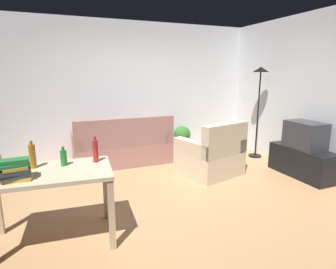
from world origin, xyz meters
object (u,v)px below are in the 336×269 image
Objects in this scene: tv at (305,135)px; potted_plant at (182,137)px; desk at (49,182)px; bottle_red at (95,151)px; book_stack at (15,170)px; bottle_green at (64,158)px; tv_stand at (302,162)px; bottle_amber at (33,156)px; torchiere_lamp at (260,88)px; couch at (123,148)px; armchair at (212,156)px.

tv reaches higher than potted_plant.
bottle_red is (0.47, 0.12, 0.24)m from desk.
tv is 2.13× the size of bottle_red.
bottle_green is at bearing 33.92° from book_stack.
potted_plant is at bearing 48.27° from bottle_red.
tv_stand is 3.88× the size of bottle_amber.
torchiere_lamp is 1.45× the size of desk.
desk is (-1.24, -2.21, 0.34)m from couch.
bottle_amber is at bearing 56.31° from couch.
couch is 1.42m from potted_plant.
bottle_amber is 1.01× the size of bottle_red.
tv is at bearing -89.83° from torchiere_lamp.
torchiere_lamp is at bearing -172.77° from armchair.
desk is at bearing -142.19° from bottle_green.
bottle_red is at bearing -131.73° from potted_plant.
bottle_red is (-3.39, -0.32, 0.65)m from tv_stand.
tv_stand is 1.93× the size of potted_plant.
armchair is 2.58m from bottle_green.
torchiere_lamp is at bearing 27.31° from desk.
desk is at bearing -165.69° from bottle_red.
book_stack is at bearing -146.08° from bottle_green.
tv is 0.33× the size of torchiere_lamp.
desk reaches higher than tv_stand.
bottle_green is (0.15, 0.12, 0.20)m from desk.
potted_plant is (-1.25, 0.90, -1.08)m from torchiere_lamp.
bottle_amber reaches higher than potted_plant.
tv_stand is 0.88× the size of desk.
tv_stand is (2.63, -1.77, -0.07)m from couch.
tv is 4.02m from bottle_amber.
torchiere_lamp is 3.18× the size of potted_plant.
desk is at bearing 31.48° from book_stack.
bottle_red is (-3.39, -1.51, -0.53)m from torchiere_lamp.
bottle_amber is 0.29m from bottle_green.
torchiere_lamp reaches higher than tv_stand.
book_stack is (-2.88, -2.68, 0.53)m from potted_plant.
desk is 3.65m from potted_plant.
desk is 0.54m from bottle_red.
tv is 4.18m from book_stack.
bottle_amber is 1.41× the size of bottle_green.
couch is 2.91m from torchiere_lamp.
bottle_amber is at bearing 4.47° from armchair.
tv_stand is at bearing 5.04° from bottle_green.
bottle_red reaches higher than armchair.
torchiere_lamp reaches higher than tv.
armchair is (-1.37, 0.63, 0.08)m from tv_stand.
tv is 3.90m from desk.
bottle_green reaches higher than armchair.
couch and armchair have the same top height.
tv is at bearing 140.72° from armchair.
torchiere_lamp is at bearing 167.49° from couch.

